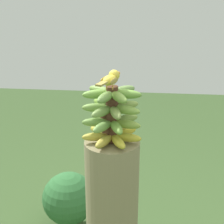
# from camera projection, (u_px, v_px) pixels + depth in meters

# --- Properties ---
(banana_bunch) EXTENTS (0.26, 0.27, 0.25)m
(banana_bunch) POSITION_uv_depth(u_px,v_px,m) (112.00, 115.00, 1.52)
(banana_bunch) COLOR #4C2D1E
(banana_bunch) RESTS_ON banana_tree
(perched_bird) EXTENTS (0.17, 0.08, 0.07)m
(perched_bird) POSITION_uv_depth(u_px,v_px,m) (111.00, 79.00, 1.43)
(perched_bird) COLOR #C68933
(perched_bird) RESTS_ON banana_bunch
(tropical_shrub) EXTENTS (0.37, 0.37, 0.43)m
(tropical_shrub) POSITION_uv_depth(u_px,v_px,m) (69.00, 198.00, 2.47)
(tropical_shrub) COLOR brown
(tropical_shrub) RESTS_ON ground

